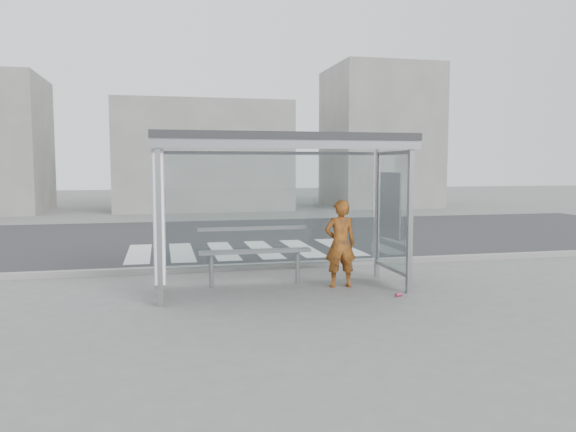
% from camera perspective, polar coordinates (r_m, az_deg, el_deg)
% --- Properties ---
extents(ground, '(80.00, 80.00, 0.00)m').
position_cam_1_polar(ground, '(9.59, -0.67, -7.50)').
color(ground, slate).
rests_on(ground, ground).
extents(road, '(30.00, 10.00, 0.01)m').
position_cam_1_polar(road, '(16.40, -5.83, -2.18)').
color(road, '#2B2B2E').
rests_on(road, ground).
extents(curb, '(30.00, 0.18, 0.12)m').
position_cam_1_polar(curb, '(11.46, -2.73, -5.10)').
color(curb, gray).
rests_on(curb, ground).
extents(crosswalk, '(5.55, 3.00, 0.00)m').
position_cam_1_polar(crosswalk, '(13.95, -4.57, -3.49)').
color(crosswalk, silver).
rests_on(crosswalk, ground).
extents(bus_shelter, '(4.25, 1.65, 2.62)m').
position_cam_1_polar(bus_shelter, '(9.35, -2.99, 4.42)').
color(bus_shelter, gray).
rests_on(bus_shelter, ground).
extents(building_center, '(8.00, 5.00, 5.00)m').
position_cam_1_polar(building_center, '(27.22, -8.72, 6.00)').
color(building_center, slate).
rests_on(building_center, ground).
extents(building_right, '(5.00, 5.00, 7.00)m').
position_cam_1_polar(building_right, '(29.31, 9.26, 7.89)').
color(building_right, slate).
rests_on(building_right, ground).
extents(person, '(0.57, 0.39, 1.52)m').
position_cam_1_polar(person, '(9.72, 5.32, -2.80)').
color(person, '#DE4A14').
rests_on(person, ground).
extents(bench, '(1.97, 0.33, 1.02)m').
position_cam_1_polar(bench, '(9.89, -3.39, -3.59)').
color(bench, slate).
rests_on(bench, ground).
extents(soda_can, '(0.12, 0.09, 0.06)m').
position_cam_1_polar(soda_can, '(9.27, 11.17, -7.86)').
color(soda_can, '#E0427D').
rests_on(soda_can, ground).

